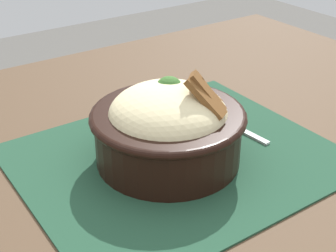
% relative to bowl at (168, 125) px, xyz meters
% --- Properties ---
extents(table, '(1.14, 0.91, 0.78)m').
position_rel_bowl_xyz_m(table, '(0.01, -0.01, -0.12)').
color(table, '#4C3826').
rests_on(table, ground_plane).
extents(placemat, '(0.40, 0.34, 0.00)m').
position_rel_bowl_xyz_m(placemat, '(0.01, -0.00, -0.05)').
color(placemat, '#1E422D').
rests_on(placemat, table).
extents(bowl, '(0.20, 0.20, 0.13)m').
position_rel_bowl_xyz_m(bowl, '(0.00, 0.00, 0.00)').
color(bowl, black).
rests_on(bowl, placemat).
extents(fork, '(0.03, 0.14, 0.00)m').
position_rel_bowl_xyz_m(fork, '(0.13, 0.03, -0.05)').
color(fork, '#BEBEBE').
rests_on(fork, placemat).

